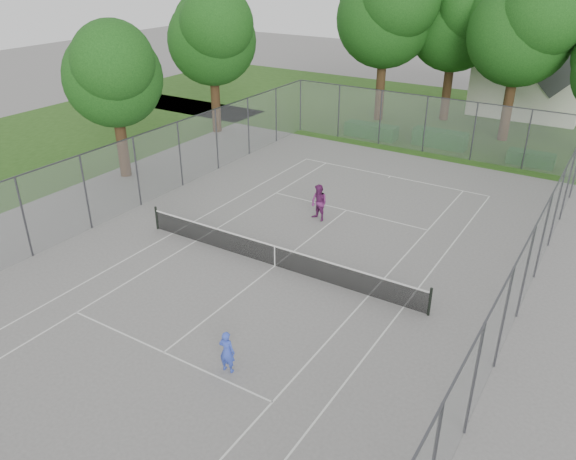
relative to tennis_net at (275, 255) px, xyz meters
The scene contains 16 objects.
ground 0.51m from the tennis_net, ahead, with size 120.00×120.00×0.00m, color slate.
grass_far 26.00m from the tennis_net, 90.00° to the left, with size 60.00×20.00×0.00m, color #244914.
court_markings 0.50m from the tennis_net, ahead, with size 11.03×23.83×0.01m.
tennis_net is the anchor object (origin of this frame).
perimeter_fence 1.30m from the tennis_net, ahead, with size 18.08×34.08×3.52m.
tree_far_left 24.22m from the tennis_net, 103.46° to the left, with size 7.83×7.15×11.26m.
tree_far_midleft 25.99m from the tennis_net, 92.76° to the left, with size 7.32×6.69×10.53m.
tree_far_midright 23.49m from the tennis_net, 80.34° to the left, with size 7.41×6.77×10.65m.
tree_side_back 20.26m from the tennis_net, 135.25° to the left, with size 6.68×6.10×9.60m.
tree_side_front 14.32m from the tennis_net, 162.29° to the left, with size 5.92×5.41×8.51m.
hedge_left 18.56m from the tennis_net, 102.63° to the left, with size 3.58×1.07×0.89m, color #184B19.
hedge_mid 18.53m from the tennis_net, 88.22° to the left, with size 3.42×0.98×1.08m, color #184B19.
hedge_right 19.07m from the tennis_net, 70.83° to the left, with size 2.63×0.97×0.79m, color #184B19.
house 30.70m from the tennis_net, 83.36° to the left, with size 7.76×6.01×9.66m.
girl_player 6.40m from the tennis_net, 69.51° to the right, with size 0.52×0.34×1.41m, color blue.
woman_player 4.78m from the tennis_net, 97.59° to the left, with size 0.85×0.66×1.75m, color #6B2360.
Camera 1 is at (10.82, -16.28, 11.34)m, focal length 35.00 mm.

